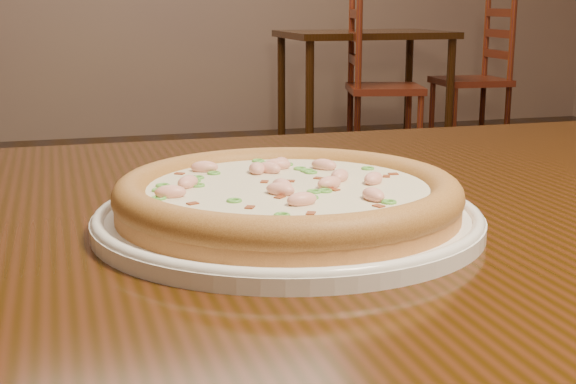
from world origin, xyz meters
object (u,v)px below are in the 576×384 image
object	(u,v)px
pizza	(288,195)
chair_c	(375,87)
bg_table_right	(364,47)
hero_table	(395,305)
plate	(288,218)
chair_d	(478,80)

from	to	relation	value
pizza	chair_c	xyz separation A→B (m)	(1.64, 3.77, -0.34)
bg_table_right	chair_c	world-z (taller)	chair_c
hero_table	chair_c	size ratio (longest dim) A/B	1.26
plate	chair_c	world-z (taller)	chair_c
hero_table	plate	world-z (taller)	plate
bg_table_right	chair_d	xyz separation A→B (m)	(0.75, -0.10, -0.22)
chair_d	bg_table_right	bearing A→B (deg)	172.32
plate	pizza	xyz separation A→B (m)	(-0.00, 0.00, 0.02)
plate	chair_c	size ratio (longest dim) A/B	0.33
pizza	chair_c	bearing A→B (deg)	66.56
pizza	bg_table_right	bearing A→B (deg)	67.62
chair_d	pizza	bearing A→B (deg)	-121.37
pizza	bg_table_right	xyz separation A→B (m)	(1.70, 4.12, -0.12)
plate	chair_d	distance (m)	4.72
pizza	chair_c	distance (m)	4.13
bg_table_right	chair_d	world-z (taller)	chair_d
chair_c	hero_table	bearing A→B (deg)	-112.15
chair_c	plate	bearing A→B (deg)	-113.44
hero_table	plate	distance (m)	0.17
pizza	chair_d	world-z (taller)	chair_d
plate	chair_c	bearing A→B (deg)	66.56
hero_table	pizza	bearing A→B (deg)	-157.49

